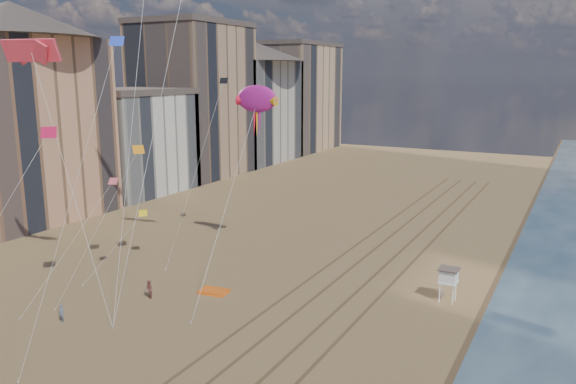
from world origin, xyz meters
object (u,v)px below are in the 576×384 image
(lifeguard_stand, at_px, (449,276))
(show_kite, at_px, (257,99))
(kite_flyer_a, at_px, (61,313))
(grounded_kite, at_px, (214,291))
(kite_flyer_b, at_px, (149,290))

(lifeguard_stand, bearing_deg, show_kite, 173.42)
(kite_flyer_a, bearing_deg, show_kite, 76.02)
(lifeguard_stand, relative_size, show_kite, 0.13)
(grounded_kite, bearing_deg, kite_flyer_a, -132.33)
(show_kite, bearing_deg, kite_flyer_b, -100.93)
(grounded_kite, distance_m, show_kite, 19.66)
(lifeguard_stand, distance_m, grounded_kite, 20.69)
(grounded_kite, bearing_deg, kite_flyer_b, -146.93)
(lifeguard_stand, height_order, grounded_kite, lifeguard_stand)
(kite_flyer_a, height_order, kite_flyer_b, kite_flyer_b)
(kite_flyer_a, bearing_deg, kite_flyer_b, 68.24)
(grounded_kite, xyz_separation_m, kite_flyer_b, (-4.24, -3.76, 0.72))
(kite_flyer_a, bearing_deg, lifeguard_stand, 36.46)
(lifeguard_stand, distance_m, kite_flyer_a, 32.10)
(lifeguard_stand, height_order, kite_flyer_b, lifeguard_stand)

